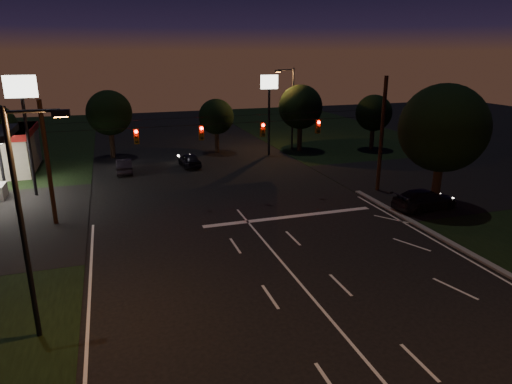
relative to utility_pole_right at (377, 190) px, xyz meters
name	(u,v)px	position (x,y,z in m)	size (l,w,h in m)	color
ground	(325,313)	(-12.00, -15.00, 0.00)	(140.00, 140.00, 0.00)	black
cross_street_right	(450,179)	(8.00, 1.00, 0.00)	(20.00, 16.00, 0.02)	black
stop_bar	(290,217)	(-9.00, -3.50, 0.01)	(12.00, 0.50, 0.01)	silver
utility_pole_right	(377,190)	(0.00, 0.00, 0.00)	(0.30, 0.30, 9.00)	black
utility_pole_left	(56,224)	(-24.00, 0.00, 0.00)	(0.28, 0.28, 8.00)	black
signal_span	(233,130)	(-12.00, -0.04, 5.50)	(24.00, 0.40, 1.56)	black
pole_sign_left_near	(23,105)	(-26.00, 7.00, 6.98)	(2.20, 0.30, 9.10)	black
pole_sign_right	(269,96)	(-4.00, 15.00, 6.24)	(1.80, 0.30, 8.40)	black
street_light_left	(27,210)	(-23.24, -13.00, 5.24)	(2.20, 0.35, 9.00)	black
street_light_right_far	(291,103)	(-0.76, 17.00, 5.24)	(2.20, 0.35, 9.00)	black
tree_right_near	(442,129)	(1.53, -4.83, 5.68)	(6.00, 6.00, 8.76)	black
tree_far_b	(109,113)	(-19.98, 19.13, 4.61)	(4.60, 4.60, 6.98)	black
tree_far_c	(216,117)	(-8.98, 18.10, 3.90)	(3.80, 3.80, 5.86)	black
tree_far_d	(300,107)	(0.02, 16.13, 4.83)	(4.80, 4.80, 7.30)	black
tree_far_e	(373,113)	(8.02, 14.11, 4.11)	(4.00, 4.00, 6.18)	black
car_oncoming_a	(190,160)	(-13.00, 12.59, 0.66)	(1.56, 3.87, 1.32)	black
car_oncoming_b	(124,166)	(-19.17, 12.14, 0.65)	(1.37, 3.93, 1.30)	black
car_cross	(425,200)	(0.66, -5.00, 0.72)	(2.03, 4.98, 1.45)	black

